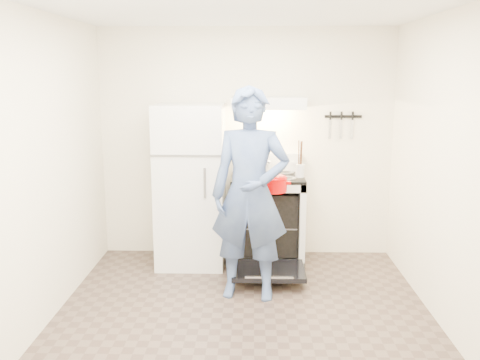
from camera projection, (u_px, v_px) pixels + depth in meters
name	position (u px, v px, depth m)	size (l,w,h in m)	color
floor	(243.00, 324.00, 4.37)	(3.60, 3.60, 0.00)	#4D3F35
back_wall	(246.00, 143.00, 5.88)	(3.20, 0.02, 2.50)	#EBE1C5
refrigerator	(191.00, 185.00, 5.63)	(0.70, 0.70, 1.70)	silver
stove_body	(267.00, 221.00, 5.72)	(0.76, 0.65, 0.92)	silver
cooktop	(268.00, 177.00, 5.62)	(0.76, 0.65, 0.03)	black
backsplash	(267.00, 162.00, 5.88)	(0.76, 0.07, 0.20)	silver
oven_door	(268.00, 271.00, 5.20)	(0.70, 0.54, 0.04)	black
oven_rack	(267.00, 223.00, 5.72)	(0.60, 0.52, 0.01)	slate
range_hood	(268.00, 103.00, 5.54)	(0.76, 0.50, 0.12)	silver
knife_strip	(343.00, 116.00, 5.79)	(0.40, 0.02, 0.03)	black
pizza_stone	(273.00, 219.00, 5.81)	(0.36, 0.36, 0.02)	#8F6C4F
tea_kettle	(257.00, 161.00, 5.66)	(0.24, 0.20, 0.29)	silver
utensil_jar	(300.00, 171.00, 5.39)	(0.09, 0.09, 0.13)	silver
person	(250.00, 194.00, 4.75)	(0.70, 0.46, 1.91)	navy
dutch_oven	(272.00, 185.00, 5.01)	(0.35, 0.28, 0.23)	#BF0000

